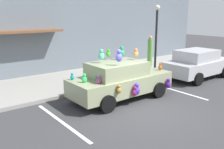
% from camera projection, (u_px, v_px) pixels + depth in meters
% --- Properties ---
extents(ground_plane, '(60.00, 60.00, 0.00)m').
position_uv_depth(ground_plane, '(143.00, 111.00, 8.93)').
color(ground_plane, '#38383A').
extents(sidewalk, '(24.00, 4.00, 0.15)m').
position_uv_depth(sidewalk, '(74.00, 80.00, 12.74)').
color(sidewalk, gray).
rests_on(sidewalk, ground).
extents(storefront_building, '(24.00, 1.25, 6.40)m').
position_uv_depth(storefront_building, '(52.00, 17.00, 13.63)').
color(storefront_building, slate).
rests_on(storefront_building, ground).
extents(parking_stripe_front, '(0.12, 3.60, 0.01)m').
position_uv_depth(parking_stripe_front, '(173.00, 90.00, 11.42)').
color(parking_stripe_front, silver).
rests_on(parking_stripe_front, ground).
extents(parking_stripe_rear, '(0.12, 3.60, 0.01)m').
position_uv_depth(parking_stripe_rear, '(61.00, 121.00, 8.06)').
color(parking_stripe_rear, silver).
rests_on(parking_stripe_rear, ground).
extents(plush_covered_car, '(4.29, 2.02, 2.15)m').
position_uv_depth(plush_covered_car, '(120.00, 80.00, 10.02)').
color(plush_covered_car, '#949C75').
rests_on(plush_covered_car, ground).
extents(parked_sedan_behind, '(4.07, 1.96, 1.54)m').
position_uv_depth(parked_sedan_behind, '(198.00, 64.00, 13.30)').
color(parked_sedan_behind, '#B7B7BC').
rests_on(parked_sedan_behind, ground).
extents(teddy_bear_on_sidewalk, '(0.32, 0.27, 0.61)m').
position_uv_depth(teddy_bear_on_sidewalk, '(135.00, 71.00, 13.29)').
color(teddy_bear_on_sidewalk, pink).
rests_on(teddy_bear_on_sidewalk, sidewalk).
extents(street_lamp_post, '(0.28, 0.28, 3.71)m').
position_uv_depth(street_lamp_post, '(156.00, 32.00, 13.64)').
color(street_lamp_post, black).
rests_on(street_lamp_post, sidewalk).
extents(pedestrian_near_shopfront, '(0.32, 0.32, 1.92)m').
position_uv_depth(pedestrian_near_shopfront, '(150.00, 52.00, 15.53)').
color(pedestrian_near_shopfront, '#60A147').
rests_on(pedestrian_near_shopfront, sidewalk).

